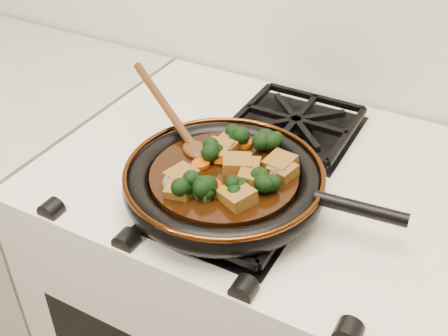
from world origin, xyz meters
The scene contains 33 objects.
stove centered at (0.00, 1.69, 0.45)m, with size 0.76×0.60×0.90m, color silver.
burner_grate_front centered at (0.00, 1.55, 0.91)m, with size 0.23×0.23×0.03m, color black, non-canonical shape.
burner_grate_back centered at (0.00, 1.83, 0.91)m, with size 0.23×0.23×0.03m, color black, non-canonical shape.
skillet centered at (-0.02, 1.57, 0.94)m, with size 0.45×0.33×0.05m.
braising_sauce centered at (-0.02, 1.57, 0.95)m, with size 0.24×0.24×0.02m, color black.
tofu_cube_0 centered at (-0.05, 1.64, 0.97)m, with size 0.04×0.04×0.02m, color brown.
tofu_cube_1 centered at (0.06, 1.62, 0.97)m, with size 0.04×0.04×0.02m, color brown.
tofu_cube_2 centered at (0.03, 1.52, 0.97)m, with size 0.04×0.05×0.02m, color brown.
tofu_cube_3 centered at (0.01, 1.59, 0.97)m, with size 0.04×0.04×0.02m, color brown.
tofu_cube_4 centered at (-0.05, 1.61, 0.97)m, with size 0.03×0.04×0.02m, color brown.
tofu_cube_5 centered at (0.07, 1.61, 0.97)m, with size 0.04×0.04×0.02m, color brown.
tofu_cube_6 centered at (0.03, 1.57, 0.97)m, with size 0.04×0.04×0.02m, color brown.
tofu_cube_7 centered at (-0.01, 1.59, 0.97)m, with size 0.04×0.05×0.02m, color brown.
tofu_cube_8 centered at (-0.05, 1.49, 0.97)m, with size 0.04×0.03×0.02m, color brown.
tofu_cube_9 centered at (-0.05, 1.61, 0.97)m, with size 0.04×0.04×0.02m, color brown.
tofu_cube_10 centered at (-0.06, 1.52, 0.97)m, with size 0.04×0.04×0.02m, color brown.
broccoli_floret_0 centered at (0.01, 1.53, 0.97)m, with size 0.06×0.06×0.05m, color black, non-canonical shape.
broccoli_floret_1 centered at (-0.04, 1.49, 0.97)m, with size 0.06×0.06×0.05m, color black, non-canonical shape.
broccoli_floret_2 centered at (-0.02, 1.50, 0.97)m, with size 0.06×0.06×0.05m, color black, non-canonical shape.
broccoli_floret_3 centered at (-0.04, 1.65, 0.97)m, with size 0.06×0.06×0.05m, color black, non-canonical shape.
broccoli_floret_4 centered at (0.06, 1.56, 0.97)m, with size 0.06×0.06×0.05m, color black, non-canonical shape.
broccoli_floret_5 centered at (-0.05, 1.60, 0.97)m, with size 0.06×0.06×0.05m, color black, non-canonical shape.
broccoli_floret_6 centered at (-0.01, 1.50, 0.97)m, with size 0.06×0.06×0.05m, color black, non-canonical shape.
broccoli_floret_7 centered at (0.01, 1.66, 0.97)m, with size 0.06×0.06×0.06m, color black, non-canonical shape.
carrot_coin_0 centered at (-0.06, 1.57, 0.96)m, with size 0.03×0.03×0.01m, color #B34204.
carrot_coin_1 centered at (-0.02, 1.53, 0.96)m, with size 0.03×0.03×0.01m, color #B34204.
carrot_coin_2 centered at (-0.03, 1.65, 0.96)m, with size 0.03×0.03×0.01m, color #B34204.
carrot_coin_3 centered at (-0.04, 1.59, 0.96)m, with size 0.03×0.03×0.01m, color #B34204.
carrot_coin_4 centered at (-0.01, 1.59, 0.96)m, with size 0.03×0.03×0.01m, color #B34204.
mushroom_slice_0 centered at (0.07, 1.59, 0.97)m, with size 0.03×0.03×0.01m, color brown.
mushroom_slice_1 centered at (-0.03, 1.65, 0.97)m, with size 0.03×0.03×0.01m, color brown.
mushroom_slice_2 centered at (-0.07, 1.50, 0.97)m, with size 0.03×0.03×0.01m, color brown.
wooden_spoon centered at (-0.15, 1.63, 0.98)m, with size 0.15×0.10×0.24m.
Camera 1 is at (0.33, 0.94, 1.50)m, focal length 45.00 mm.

